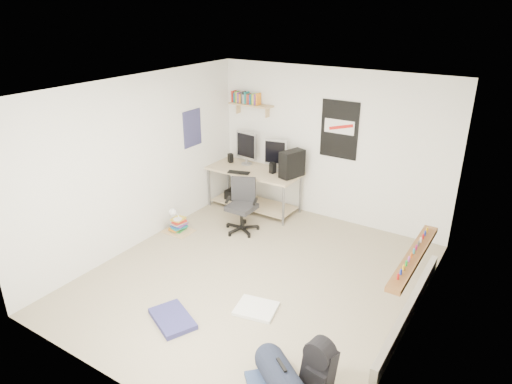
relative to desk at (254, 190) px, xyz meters
The scene contains 26 objects.
floor 2.23m from the desk, 56.90° to the right, with size 4.00×4.50×0.01m, color gray.
ceiling 3.07m from the desk, 56.90° to the right, with size 4.00×4.50×0.01m, color white.
back_wall 1.55m from the desk, 19.05° to the left, with size 4.00×0.01×2.50m, color silver.
left_wall 2.20m from the desk, 113.62° to the right, with size 0.01×4.50×2.50m, color silver.
right_wall 3.80m from the desk, 29.87° to the right, with size 0.01×4.50×2.50m, color silver.
desk is the anchor object (origin of this frame).
monitor_left 0.69m from the desk, 148.13° to the left, with size 0.43×0.11×0.47m, color #A6A6AB.
monitor_right 0.71m from the desk, 24.92° to the left, with size 0.39×0.10×0.42m, color #B6B7BC.
pc_tower 0.94m from the desk, ahead, with size 0.20×0.42×0.44m, color black.
keyboard 0.51m from the desk, 110.64° to the right, with size 0.37×0.13×0.02m, color black.
speaker_left 0.72m from the desk, behind, with size 0.08×0.08×0.16m, color black.
speaker_right 0.60m from the desk, ahead, with size 0.09×0.09×0.18m, color black.
office_chair 0.88m from the desk, 70.28° to the right, with size 0.56×0.56×0.86m, color #262629.
wall_shelf 1.47m from the desk, 129.86° to the left, with size 0.80×0.22×0.24m, color tan.
poster_back_wall 1.84m from the desk, 16.09° to the left, with size 0.62×0.03×0.92m, color black.
poster_left_wall 1.52m from the desk, 140.78° to the right, with size 0.02×0.42×0.60m, color navy.
window 3.67m from the desk, 26.06° to the right, with size 0.10×1.50×1.26m, color brown.
baseboard_heater 3.52m from the desk, 26.03° to the right, with size 0.08×2.50×0.18m, color #B7B2A8.
backpack 4.08m from the desk, 48.46° to the right, with size 0.29×0.23×0.39m, color black.
duffel_bag 4.13m from the desk, 53.69° to the right, with size 0.29×0.29×0.58m, color black.
tshirt 2.92m from the desk, 56.74° to the right, with size 0.47×0.40×0.04m, color silver.
jeans_a 3.25m from the desk, 74.17° to the right, with size 0.59×0.37×0.06m, color navy.
jeans_b 4.04m from the desk, 55.53° to the right, with size 0.38×0.29×0.05m, color navy.
book_stack 1.51m from the desk, 111.58° to the right, with size 0.42×0.35×0.29m, color brown.
desk_lamp 1.51m from the desk, 110.60° to the right, with size 0.13×0.22×0.22m, color silver.
subwoofer 0.48m from the desk, behind, with size 0.24×0.24×0.27m, color black.
Camera 1 is at (2.80, -4.37, 3.42)m, focal length 32.00 mm.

